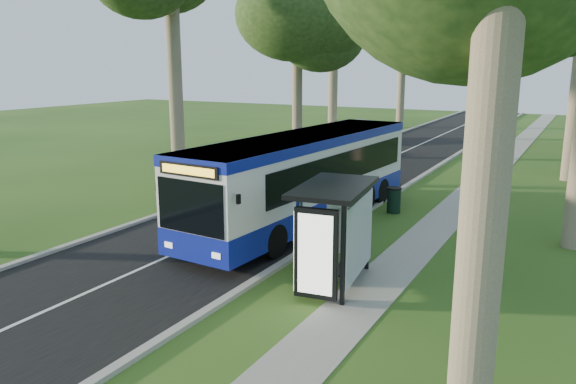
# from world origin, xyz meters

# --- Properties ---
(ground) EXTENTS (120.00, 120.00, 0.00)m
(ground) POSITION_xyz_m (0.00, 0.00, 0.00)
(ground) COLOR #254B17
(ground) RESTS_ON ground
(road) EXTENTS (7.00, 100.00, 0.02)m
(road) POSITION_xyz_m (-3.50, 10.00, 0.01)
(road) COLOR black
(road) RESTS_ON ground
(kerb_east) EXTENTS (0.25, 100.00, 0.12)m
(kerb_east) POSITION_xyz_m (0.00, 10.00, 0.06)
(kerb_east) COLOR #9E9B93
(kerb_east) RESTS_ON ground
(kerb_west) EXTENTS (0.25, 100.00, 0.12)m
(kerb_west) POSITION_xyz_m (-7.00, 10.00, 0.06)
(kerb_west) COLOR #9E9B93
(kerb_west) RESTS_ON ground
(centre_line) EXTENTS (0.12, 100.00, 0.00)m
(centre_line) POSITION_xyz_m (-3.50, 10.00, 0.02)
(centre_line) COLOR white
(centre_line) RESTS_ON road
(footpath) EXTENTS (1.50, 100.00, 0.02)m
(footpath) POSITION_xyz_m (3.00, 10.00, 0.01)
(footpath) COLOR gray
(footpath) RESTS_ON ground
(bus) EXTENTS (3.45, 12.76, 3.35)m
(bus) POSITION_xyz_m (-1.49, 4.32, 1.73)
(bus) COLOR white
(bus) RESTS_ON ground
(bus_stop_sign) EXTENTS (0.09, 0.32, 2.24)m
(bus_stop_sign) POSITION_xyz_m (0.30, 0.42, 1.42)
(bus_stop_sign) COLOR gray
(bus_stop_sign) RESTS_ON ground
(bus_shelter) EXTENTS (2.14, 3.40, 2.75)m
(bus_shelter) POSITION_xyz_m (2.00, -1.04, 1.94)
(bus_shelter) COLOR black
(bus_shelter) RESTS_ON ground
(litter_bin) EXTENTS (0.59, 0.59, 1.03)m
(litter_bin) POSITION_xyz_m (0.96, 7.43, 0.52)
(litter_bin) COLOR black
(litter_bin) RESTS_ON ground
(car_white) EXTENTS (2.64, 4.64, 1.49)m
(car_white) POSITION_xyz_m (-8.96, 18.92, 0.74)
(car_white) COLOR silver
(car_white) RESTS_ON ground
(car_silver) EXTENTS (3.36, 5.28, 1.64)m
(car_silver) POSITION_xyz_m (-8.08, 26.60, 0.82)
(car_silver) COLOR #ABADB3
(car_silver) RESTS_ON ground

